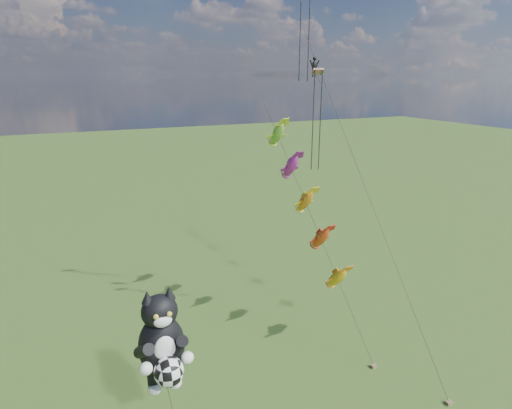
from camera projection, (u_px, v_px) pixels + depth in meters
name	position (u px, v px, depth m)	size (l,w,h in m)	color
cat_kite_rig	(162.00, 342.00, 19.93)	(2.49, 4.18, 10.50)	brown
fish_windsock_rig	(305.00, 202.00, 34.60)	(1.80, 15.92, 17.63)	brown
parafoil_rig	(317.00, 70.00, 33.07)	(2.44, 17.45, 26.91)	brown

